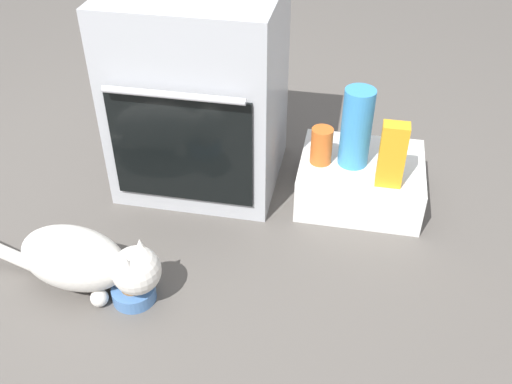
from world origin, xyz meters
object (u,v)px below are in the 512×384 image
(oven, at_px, (199,92))
(food_bowl, at_px, (134,292))
(pantry_cabinet, at_px, (360,180))
(sauce_jar, at_px, (321,146))
(cat, at_px, (84,260))
(juice_carton, at_px, (392,155))
(water_bottle, at_px, (356,128))

(oven, height_order, food_bowl, oven)
(pantry_cabinet, xyz_separation_m, sauce_jar, (-0.16, -0.03, 0.16))
(cat, distance_m, sauce_jar, 0.92)
(oven, xyz_separation_m, juice_carton, (0.72, -0.16, -0.09))
(water_bottle, relative_size, juice_carton, 1.25)
(oven, xyz_separation_m, food_bowl, (-0.04, -0.70, -0.35))
(food_bowl, height_order, juice_carton, juice_carton)
(cat, bearing_deg, sauce_jar, 49.04)
(food_bowl, relative_size, water_bottle, 0.47)
(water_bottle, distance_m, sauce_jar, 0.14)
(juice_carton, bearing_deg, cat, -150.82)
(sauce_jar, bearing_deg, pantry_cabinet, 12.11)
(oven, bearing_deg, cat, -106.72)
(cat, bearing_deg, pantry_cabinet, 44.75)
(food_bowl, xyz_separation_m, water_bottle, (0.64, 0.65, 0.30))
(juice_carton, relative_size, sauce_jar, 1.71)
(sauce_jar, bearing_deg, food_bowl, -129.51)
(sauce_jar, bearing_deg, juice_carton, -19.89)
(pantry_cabinet, distance_m, food_bowl, 0.95)
(pantry_cabinet, height_order, cat, cat)
(pantry_cabinet, distance_m, juice_carton, 0.26)
(cat, xyz_separation_m, juice_carton, (0.93, 0.52, 0.18))
(oven, height_order, pantry_cabinet, oven)
(oven, xyz_separation_m, cat, (-0.21, -0.68, -0.26))
(food_bowl, height_order, cat, cat)
(water_bottle, distance_m, juice_carton, 0.17)
(oven, bearing_deg, food_bowl, -93.55)
(oven, distance_m, food_bowl, 0.79)
(pantry_cabinet, bearing_deg, sauce_jar, -167.89)
(pantry_cabinet, bearing_deg, oven, 176.26)
(sauce_jar, bearing_deg, oven, 171.07)
(water_bottle, height_order, juice_carton, water_bottle)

